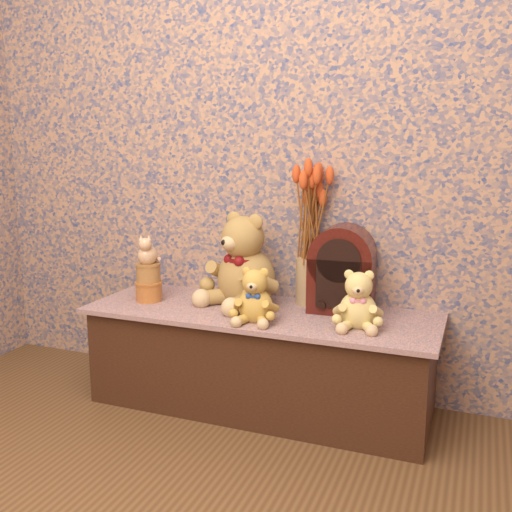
{
  "coord_description": "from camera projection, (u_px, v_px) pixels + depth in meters",
  "views": [
    {
      "loc": [
        0.83,
        -0.93,
        1.11
      ],
      "look_at": [
        0.0,
        1.2,
        0.66
      ],
      "focal_mm": 40.81,
      "sensor_mm": 36.0,
      "label": 1
    }
  ],
  "objects": [
    {
      "name": "display_shelf",
      "position": [
        260.0,
        359.0,
        2.46
      ],
      "size": [
        1.46,
        0.52,
        0.42
      ],
      "primitive_type": "cube",
      "color": "#334769",
      "rests_on": "ground"
    },
    {
      "name": "teddy_large",
      "position": [
        246.0,
        255.0,
        2.49
      ],
      "size": [
        0.47,
        0.5,
        0.42
      ],
      "primitive_type": null,
      "rotation": [
        0.0,
        0.0,
        -0.43
      ],
      "color": "#A3743F",
      "rests_on": "display_shelf"
    },
    {
      "name": "teddy_medium",
      "position": [
        256.0,
        292.0,
        2.26
      ],
      "size": [
        0.21,
        0.24,
        0.23
      ],
      "primitive_type": null,
      "rotation": [
        0.0,
        0.0,
        0.13
      ],
      "color": "#B17632",
      "rests_on": "display_shelf"
    },
    {
      "name": "teddy_small",
      "position": [
        358.0,
        296.0,
        2.18
      ],
      "size": [
        0.22,
        0.25,
        0.24
      ],
      "primitive_type": null,
      "rotation": [
        0.0,
        0.0,
        0.17
      ],
      "color": "#D2B963",
      "rests_on": "display_shelf"
    },
    {
      "name": "cathedral_radio",
      "position": [
        342.0,
        268.0,
        2.38
      ],
      "size": [
        0.27,
        0.2,
        0.36
      ],
      "primitive_type": null,
      "rotation": [
        0.0,
        0.0,
        0.07
      ],
      "color": "#3D110B",
      "rests_on": "display_shelf"
    },
    {
      "name": "ceramic_vase",
      "position": [
        310.0,
        281.0,
        2.5
      ],
      "size": [
        0.14,
        0.14,
        0.2
      ],
      "primitive_type": "cylinder",
      "rotation": [
        0.0,
        0.0,
        0.15
      ],
      "color": "tan",
      "rests_on": "display_shelf"
    },
    {
      "name": "dried_stalks",
      "position": [
        311.0,
        213.0,
        2.44
      ],
      "size": [
        0.24,
        0.24,
        0.39
      ],
      "primitive_type": null,
      "rotation": [
        0.0,
        0.0,
        0.17
      ],
      "color": "#D14C21",
      "rests_on": "ceramic_vase"
    },
    {
      "name": "biscuit_tin_lower",
      "position": [
        149.0,
        291.0,
        2.56
      ],
      "size": [
        0.14,
        0.14,
        0.08
      ],
      "primitive_type": "cylinder",
      "rotation": [
        0.0,
        0.0,
        -0.28
      ],
      "color": "gold",
      "rests_on": "display_shelf"
    },
    {
      "name": "biscuit_tin_upper",
      "position": [
        148.0,
        273.0,
        2.54
      ],
      "size": [
        0.12,
        0.12,
        0.08
      ],
      "primitive_type": "cylinder",
      "rotation": [
        0.0,
        0.0,
        -0.17
      ],
      "color": "tan",
      "rests_on": "biscuit_tin_lower"
    },
    {
      "name": "cat_figurine",
      "position": [
        147.0,
        249.0,
        2.52
      ],
      "size": [
        0.12,
        0.13,
        0.13
      ],
      "primitive_type": null,
      "rotation": [
        0.0,
        0.0,
        0.29
      ],
      "color": "silver",
      "rests_on": "biscuit_tin_upper"
    }
  ]
}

